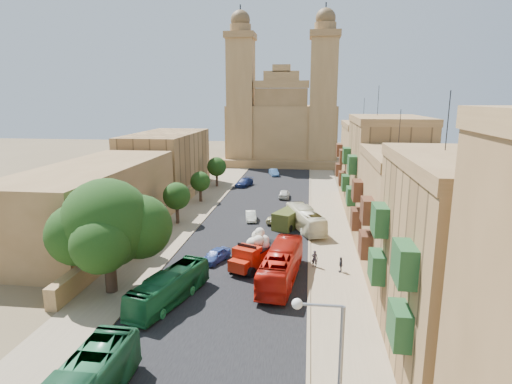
% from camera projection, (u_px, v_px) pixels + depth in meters
% --- Properties ---
extents(ground, '(260.00, 260.00, 0.00)m').
position_uv_depth(ground, '(212.00, 323.00, 31.01)').
color(ground, brown).
extents(road_surface, '(14.00, 140.00, 0.01)m').
position_uv_depth(road_surface, '(260.00, 214.00, 60.07)').
color(road_surface, black).
rests_on(road_surface, ground).
extents(sidewalk_east, '(5.00, 140.00, 0.01)m').
position_uv_depth(sidewalk_east, '(328.00, 216.00, 58.92)').
color(sidewalk_east, '#867357').
rests_on(sidewalk_east, ground).
extents(sidewalk_west, '(5.00, 140.00, 0.01)m').
position_uv_depth(sidewalk_west, '(194.00, 211.00, 61.23)').
color(sidewalk_west, '#867357').
rests_on(sidewalk_west, ground).
extents(kerb_east, '(0.25, 140.00, 0.12)m').
position_uv_depth(kerb_east, '(310.00, 215.00, 59.21)').
color(kerb_east, '#867357').
rests_on(kerb_east, ground).
extents(kerb_west, '(0.25, 140.00, 0.12)m').
position_uv_depth(kerb_west, '(211.00, 212.00, 60.91)').
color(kerb_west, '#867357').
rests_on(kerb_west, ground).
extents(townhouse_a, '(9.00, 14.00, 16.40)m').
position_uv_depth(townhouse_a, '(466.00, 266.00, 24.78)').
color(townhouse_a, '#987245').
rests_on(townhouse_a, ground).
extents(townhouse_b, '(9.00, 14.00, 14.90)m').
position_uv_depth(townhouse_b, '(411.00, 215.00, 38.51)').
color(townhouse_b, olive).
rests_on(townhouse_b, ground).
extents(townhouse_c, '(9.00, 14.00, 17.40)m').
position_uv_depth(townhouse_c, '(385.00, 174.00, 51.80)').
color(townhouse_c, '#987245').
rests_on(townhouse_c, ground).
extents(townhouse_d, '(9.00, 14.00, 15.90)m').
position_uv_depth(townhouse_d, '(370.00, 163.00, 65.53)').
color(townhouse_d, olive).
rests_on(townhouse_d, ground).
extents(west_wall, '(1.00, 40.00, 1.80)m').
position_uv_depth(west_wall, '(148.00, 225.00, 51.71)').
color(west_wall, olive).
rests_on(west_wall, ground).
extents(west_building_low, '(10.00, 28.00, 8.40)m').
position_uv_depth(west_building_low, '(94.00, 201.00, 49.73)').
color(west_building_low, brown).
rests_on(west_building_low, ground).
extents(west_building_mid, '(10.00, 22.00, 10.00)m').
position_uv_depth(west_building_mid, '(167.00, 162.00, 74.74)').
color(west_building_mid, '#987245').
rests_on(west_building_mid, ground).
extents(church, '(28.00, 22.50, 36.30)m').
position_uv_depth(church, '(283.00, 124.00, 105.11)').
color(church, olive).
rests_on(church, ground).
extents(ficus_tree, '(9.66, 8.88, 9.66)m').
position_uv_depth(ficus_tree, '(108.00, 226.00, 34.80)').
color(ficus_tree, '#322319').
rests_on(ficus_tree, ground).
extents(street_tree_a, '(2.80, 2.80, 4.30)m').
position_uv_depth(street_tree_a, '(141.00, 230.00, 43.23)').
color(street_tree_a, '#322319').
rests_on(street_tree_a, ground).
extents(street_tree_b, '(3.51, 3.51, 5.40)m').
position_uv_depth(street_tree_b, '(177.00, 196.00, 54.69)').
color(street_tree_b, '#322319').
rests_on(street_tree_b, ground).
extents(street_tree_c, '(3.10, 3.10, 4.77)m').
position_uv_depth(street_tree_c, '(200.00, 182.00, 66.41)').
color(street_tree_c, '#322319').
rests_on(street_tree_c, ground).
extents(street_tree_d, '(3.50, 3.50, 5.39)m').
position_uv_depth(street_tree_d, '(217.00, 167.00, 77.95)').
color(street_tree_d, '#322319').
rests_on(street_tree_d, ground).
extents(streetlamp, '(2.11, 0.44, 8.22)m').
position_uv_depth(streetlamp, '(328.00, 369.00, 17.33)').
color(streetlamp, gray).
rests_on(streetlamp, ground).
extents(red_truck, '(4.57, 6.61, 3.67)m').
position_uv_depth(red_truck, '(255.00, 251.00, 40.94)').
color(red_truck, '#AF200D').
rests_on(red_truck, ground).
extents(olive_pickup, '(4.14, 5.73, 2.17)m').
position_uv_depth(olive_pickup, '(289.00, 219.00, 53.75)').
color(olive_pickup, '#40481B').
rests_on(olive_pickup, ground).
extents(bus_green_north, '(4.52, 9.40, 2.55)m').
position_uv_depth(bus_green_north, '(169.00, 287.00, 33.81)').
color(bus_green_north, '#175E30').
rests_on(bus_green_north, ground).
extents(bus_red_east, '(3.59, 10.88, 2.97)m').
position_uv_depth(bus_red_east, '(281.00, 265.00, 37.74)').
color(bus_red_east, '#B7170D').
rests_on(bus_red_east, ground).
extents(bus_cream_east, '(5.30, 9.83, 2.68)m').
position_uv_depth(bus_cream_east, '(305.00, 219.00, 52.58)').
color(bus_cream_east, beige).
rests_on(bus_cream_east, ground).
extents(car_blue_a, '(2.86, 4.13, 1.31)m').
position_uv_depth(car_blue_a, '(216.00, 255.00, 42.43)').
color(car_blue_a, '#314C99').
rests_on(car_blue_a, ground).
extents(car_white_a, '(1.95, 3.87, 1.22)m').
position_uv_depth(car_white_a, '(251.00, 216.00, 56.67)').
color(car_white_a, white).
rests_on(car_white_a, ground).
extents(car_cream, '(3.85, 5.40, 1.37)m').
position_uv_depth(car_cream, '(281.00, 218.00, 55.64)').
color(car_cream, '#C4BD8B').
rests_on(car_cream, ground).
extents(car_dkblue, '(3.29, 5.24, 1.42)m').
position_uv_depth(car_dkblue, '(244.00, 182.00, 78.51)').
color(car_dkblue, navy).
rests_on(car_dkblue, ground).
extents(car_white_b, '(1.67, 4.08, 1.38)m').
position_uv_depth(car_white_b, '(284.00, 194.00, 69.29)').
color(car_white_b, silver).
rests_on(car_white_b, ground).
extents(car_blue_b, '(2.56, 4.38, 1.36)m').
position_uv_depth(car_blue_b, '(274.00, 172.00, 89.16)').
color(car_blue_b, '#406CA5').
rests_on(car_blue_b, ground).
extents(pedestrian_a, '(0.65, 0.47, 1.66)m').
position_uv_depth(pedestrian_a, '(315.00, 259.00, 41.06)').
color(pedestrian_a, '#29252F').
rests_on(pedestrian_a, ground).
extents(pedestrian_c, '(0.42, 0.89, 1.48)m').
position_uv_depth(pedestrian_c, '(341.00, 265.00, 39.84)').
color(pedestrian_c, '#33333A').
rests_on(pedestrian_c, ground).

